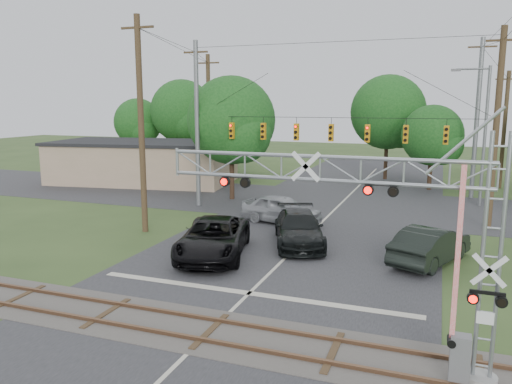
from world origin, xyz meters
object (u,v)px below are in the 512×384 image
(crossing_gantry, at_px, (380,226))
(streetlight, at_px, (482,129))
(car_dark, at_px, (299,229))
(pickup_black, at_px, (213,238))
(commercial_building, at_px, (143,162))
(traffic_signal_span, at_px, (345,129))
(sedan_silver, at_px, (281,209))

(crossing_gantry, xyz_separation_m, streetlight, (4.04, 25.17, 1.42))
(car_dark, relative_size, streetlight, 0.60)
(pickup_black, distance_m, commercial_building, 24.35)
(commercial_building, bearing_deg, crossing_gantry, -55.60)
(crossing_gantry, distance_m, traffic_signal_span, 18.93)
(car_dark, bearing_deg, pickup_black, -154.56)
(pickup_black, relative_size, commercial_building, 0.37)
(traffic_signal_span, bearing_deg, streetlight, 39.12)
(traffic_signal_span, height_order, commercial_building, traffic_signal_span)
(traffic_signal_span, height_order, pickup_black, traffic_signal_span)
(commercial_building, bearing_deg, traffic_signal_span, -30.02)
(traffic_signal_span, relative_size, car_dark, 3.30)
(pickup_black, height_order, commercial_building, commercial_building)
(streetlight, bearing_deg, traffic_signal_span, -140.88)
(crossing_gantry, xyz_separation_m, commercial_building, (-24.39, 26.28, -2.15))
(car_dark, height_order, streetlight, streetlight)
(car_dark, xyz_separation_m, streetlight, (9.31, 14.01, 4.64))
(crossing_gantry, xyz_separation_m, pickup_black, (-8.58, 7.79, -3.17))
(traffic_signal_span, bearing_deg, pickup_black, -111.89)
(traffic_signal_span, xyz_separation_m, sedan_silver, (-3.21, -2.98, -4.82))
(crossing_gantry, bearing_deg, pickup_black, 137.77)
(streetlight, bearing_deg, pickup_black, -125.99)
(car_dark, bearing_deg, sedan_silver, 98.25)
(pickup_black, relative_size, sedan_silver, 1.27)
(streetlight, bearing_deg, crossing_gantry, -99.12)
(car_dark, bearing_deg, commercial_building, 121.58)
(crossing_gantry, xyz_separation_m, car_dark, (-5.27, 11.16, -3.22))
(crossing_gantry, bearing_deg, commercial_building, 132.87)
(sedan_silver, distance_m, streetlight, 15.86)
(sedan_silver, bearing_deg, streetlight, -38.09)
(pickup_black, relative_size, streetlight, 0.66)
(crossing_gantry, height_order, streetlight, streetlight)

